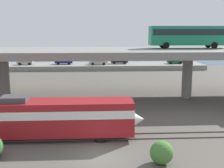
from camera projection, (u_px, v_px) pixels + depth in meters
ground_plane at (99, 155)px, 23.93m from camera, size 260.00×260.00×0.00m
rail_strip_near at (99, 140)px, 27.14m from camera, size 110.00×0.12×0.12m
rail_strip_far at (99, 134)px, 28.55m from camera, size 110.00×0.12×0.12m
train_locomotive at (55, 116)px, 27.22m from camera, size 17.57×3.04×4.18m
highway_overpass at (97, 54)px, 42.32m from camera, size 96.00×12.77×7.40m
transit_bus_on_overpass at (188, 35)px, 44.61m from camera, size 12.00×2.68×3.40m
pier_parking_lot at (97, 66)px, 77.79m from camera, size 56.86×10.34×1.24m
parked_car_0 at (119, 61)px, 77.96m from camera, size 4.50×1.98×1.50m
parked_car_1 at (175, 61)px, 78.07m from camera, size 4.25×1.86×1.50m
parked_car_2 at (98, 62)px, 75.84m from camera, size 4.70×1.89×1.50m
parked_car_3 at (25, 62)px, 75.86m from camera, size 4.06×1.93×1.50m
parked_car_4 at (179, 60)px, 81.07m from camera, size 4.36×1.94×1.50m
parked_car_5 at (64, 61)px, 76.58m from camera, size 4.60×1.93×1.50m
parked_car_6 at (100, 60)px, 79.32m from camera, size 4.27×1.82×1.50m
harbor_water at (96, 60)px, 100.48m from camera, size 140.00×36.00×0.01m
shrub_right at (162, 153)px, 22.21m from camera, size 1.82×1.82×1.82m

